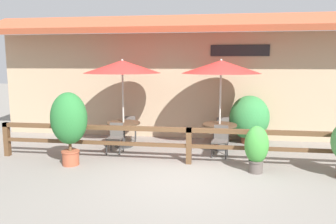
# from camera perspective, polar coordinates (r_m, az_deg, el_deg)

# --- Properties ---
(ground_plane) EXTENTS (60.00, 60.00, 0.00)m
(ground_plane) POSITION_cam_1_polar(r_m,az_deg,el_deg) (7.66, 2.94, -11.33)
(ground_plane) COLOR gray
(building_facade) EXTENTS (14.28, 1.49, 4.23)m
(building_facade) POSITION_cam_1_polar(r_m,az_deg,el_deg) (11.30, 5.03, 6.33)
(building_facade) COLOR tan
(building_facade) RESTS_ON ground
(patio_railing) EXTENTS (10.40, 0.14, 0.95)m
(patio_railing) POSITION_cam_1_polar(r_m,az_deg,el_deg) (8.47, 3.66, -4.48)
(patio_railing) COLOR brown
(patio_railing) RESTS_ON ground
(patio_umbrella_near) EXTENTS (2.35, 2.35, 2.71)m
(patio_umbrella_near) POSITION_cam_1_polar(r_m,az_deg,el_deg) (10.10, -7.96, 7.80)
(patio_umbrella_near) COLOR #B7B2A8
(patio_umbrella_near) RESTS_ON ground
(dining_table_near) EXTENTS (1.03, 1.03, 0.77)m
(dining_table_near) POSITION_cam_1_polar(r_m,az_deg,el_deg) (10.30, -7.75, -2.62)
(dining_table_near) COLOR #4C3826
(dining_table_near) RESTS_ON ground
(chair_near_streetside) EXTENTS (0.42, 0.42, 0.86)m
(chair_near_streetside) POSITION_cam_1_polar(r_m,az_deg,el_deg) (9.66, -9.14, -4.19)
(chair_near_streetside) COLOR #514C47
(chair_near_streetside) RESTS_ON ground
(chair_near_wallside) EXTENTS (0.50, 0.50, 0.86)m
(chair_near_wallside) POSITION_cam_1_polar(r_m,az_deg,el_deg) (11.01, -6.70, -2.56)
(chair_near_wallside) COLOR #514C47
(chair_near_wallside) RESTS_ON ground
(patio_umbrella_middle) EXTENTS (2.35, 2.35, 2.71)m
(patio_umbrella_middle) POSITION_cam_1_polar(r_m,az_deg,el_deg) (9.84, 9.22, 7.75)
(patio_umbrella_middle) COLOR #B7B2A8
(patio_umbrella_middle) RESTS_ON ground
(dining_table_middle) EXTENTS (1.03, 1.03, 0.77)m
(dining_table_middle) POSITION_cam_1_polar(r_m,az_deg,el_deg) (10.04, 8.97, -2.94)
(dining_table_middle) COLOR #4C3826
(dining_table_middle) RESTS_ON ground
(chair_middle_streetside) EXTENTS (0.48, 0.48, 0.86)m
(chair_middle_streetside) POSITION_cam_1_polar(r_m,az_deg,el_deg) (9.29, 9.10, -4.71)
(chair_middle_streetside) COLOR #514C47
(chair_middle_streetside) RESTS_ON ground
(chair_middle_wallside) EXTENTS (0.51, 0.51, 0.86)m
(chair_middle_wallside) POSITION_cam_1_polar(r_m,az_deg,el_deg) (10.84, 9.31, -2.79)
(chair_middle_wallside) COLOR #514C47
(chair_middle_wallside) RESTS_ON ground
(potted_plant_entrance_palm) EXTENTS (0.93, 0.83, 1.88)m
(potted_plant_entrance_palm) POSITION_cam_1_polar(r_m,az_deg,el_deg) (8.64, -16.86, -1.53)
(potted_plant_entrance_palm) COLOR #9E4C33
(potted_plant_entrance_palm) RESTS_ON ground
(potted_plant_tall_tropical) EXTENTS (0.57, 0.51, 1.14)m
(potted_plant_tall_tropical) POSITION_cam_1_polar(r_m,az_deg,el_deg) (8.08, 15.15, -5.97)
(potted_plant_tall_tropical) COLOR #564C47
(potted_plant_tall_tropical) RESTS_ON ground
(potted_plant_small_flowering) EXTENTS (1.27, 1.14, 1.56)m
(potted_plant_small_flowering) POSITION_cam_1_polar(r_m,az_deg,el_deg) (10.92, 13.98, -1.06)
(potted_plant_small_flowering) COLOR brown
(potted_plant_small_flowering) RESTS_ON ground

